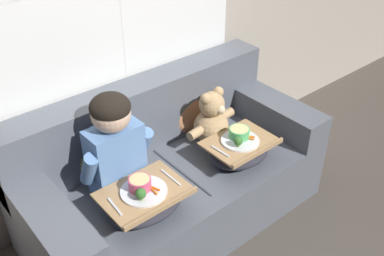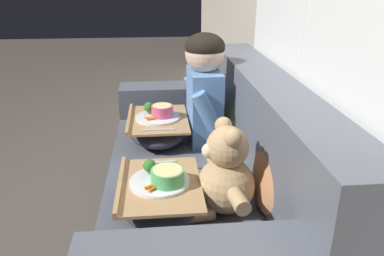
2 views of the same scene
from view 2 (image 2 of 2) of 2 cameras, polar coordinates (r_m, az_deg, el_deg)
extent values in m
plane|color=#4C443D|center=(2.09, 0.89, -16.56)|extent=(14.00, 14.00, 0.00)
cube|color=#565B66|center=(1.96, 0.92, -11.70)|extent=(1.85, 0.88, 0.43)
cube|color=#565B66|center=(1.82, 11.36, 0.58)|extent=(1.85, 0.22, 0.45)
cube|color=#565B66|center=(2.56, -1.03, 4.49)|extent=(0.22, 0.88, 0.20)
cube|color=#3D424C|center=(1.85, 0.34, -6.15)|extent=(0.01, 0.62, 0.01)
ellipsoid|color=#898456|center=(2.14, 6.73, 2.80)|extent=(0.37, 0.18, 0.38)
ellipsoid|color=#B2754C|center=(1.51, 12.15, -6.19)|extent=(0.36, 0.17, 0.37)
cube|color=#5B84BC|center=(2.10, 1.85, 3.39)|extent=(0.31, 0.17, 0.41)
sphere|color=beige|center=(2.02, 1.96, 11.25)|extent=(0.21, 0.21, 0.21)
ellipsoid|color=black|center=(2.01, 1.97, 12.28)|extent=(0.21, 0.21, 0.15)
cylinder|color=#5B84BC|center=(2.25, 0.76, 5.54)|extent=(0.08, 0.16, 0.22)
cylinder|color=#5B84BC|center=(1.92, 2.17, 2.55)|extent=(0.08, 0.16, 0.22)
sphere|color=tan|center=(1.50, 5.19, -8.66)|extent=(0.23, 0.23, 0.23)
sphere|color=tan|center=(1.42, 5.42, -2.89)|extent=(0.16, 0.16, 0.16)
sphere|color=tan|center=(1.45, 4.81, 0.37)|extent=(0.07, 0.07, 0.07)
sphere|color=tan|center=(1.34, 6.28, -1.47)|extent=(0.07, 0.07, 0.07)
sphere|color=beige|center=(1.41, 2.60, -3.48)|extent=(0.06, 0.06, 0.06)
sphere|color=black|center=(1.40, 1.96, -3.39)|extent=(0.02, 0.02, 0.02)
cylinder|color=tan|center=(1.61, 3.67, -5.36)|extent=(0.12, 0.07, 0.06)
cylinder|color=tan|center=(1.37, 7.08, -10.88)|extent=(0.12, 0.07, 0.06)
cylinder|color=tan|center=(1.56, 0.45, -10.86)|extent=(0.07, 0.11, 0.06)
cylinder|color=tan|center=(1.48, 1.36, -12.99)|extent=(0.07, 0.11, 0.06)
ellipsoid|color=#2D2D38|center=(2.13, -5.16, -0.40)|extent=(0.43, 0.32, 0.13)
cube|color=tan|center=(2.11, -5.22, 1.33)|extent=(0.45, 0.33, 0.01)
cube|color=tan|center=(2.11, -9.56, 1.53)|extent=(0.45, 0.02, 0.02)
cylinder|color=silver|center=(2.10, -5.24, 1.64)|extent=(0.25, 0.25, 0.01)
cylinder|color=#D64C70|center=(2.09, -4.55, 2.64)|extent=(0.12, 0.12, 0.06)
cylinder|color=#E5D189|center=(2.08, -4.57, 3.34)|extent=(0.11, 0.11, 0.01)
sphere|color=#38702D|center=(2.13, -6.62, 3.18)|extent=(0.06, 0.06, 0.06)
cylinder|color=#7A9E56|center=(2.14, -6.58, 2.44)|extent=(0.02, 0.02, 0.02)
cylinder|color=orange|center=(2.07, -6.42, 1.59)|extent=(0.01, 0.06, 0.01)
cylinder|color=orange|center=(2.05, -6.15, 1.42)|extent=(0.03, 0.06, 0.01)
cube|color=silver|center=(2.27, -5.28, 3.16)|extent=(0.02, 0.14, 0.01)
cube|color=silver|center=(1.94, -5.18, -0.25)|extent=(0.01, 0.17, 0.01)
ellipsoid|color=#2D2D38|center=(1.51, -4.86, -10.80)|extent=(0.40, 0.31, 0.13)
cube|color=tan|center=(1.47, -4.94, -8.55)|extent=(0.42, 0.32, 0.01)
cube|color=tan|center=(1.47, -10.93, -8.25)|extent=(0.42, 0.02, 0.02)
cylinder|color=silver|center=(1.46, -4.96, -8.15)|extent=(0.23, 0.23, 0.01)
cylinder|color=#4CAD60|center=(1.43, -3.74, -7.33)|extent=(0.13, 0.13, 0.06)
cylinder|color=#E5D189|center=(1.42, -3.76, -6.49)|extent=(0.11, 0.11, 0.01)
sphere|color=#38702D|center=(1.49, -6.50, -5.71)|extent=(0.05, 0.05, 0.05)
cylinder|color=#7A9E56|center=(1.51, -6.45, -6.62)|extent=(0.02, 0.02, 0.02)
cylinder|color=orange|center=(1.42, -6.20, -8.76)|extent=(0.04, 0.06, 0.01)
cylinder|color=orange|center=(1.40, -5.79, -9.13)|extent=(0.04, 0.05, 0.01)
cube|color=silver|center=(1.61, -5.04, -5.26)|extent=(0.02, 0.14, 0.01)
camera|label=1|loc=(3.37, -38.72, 32.48)|focal=42.00mm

